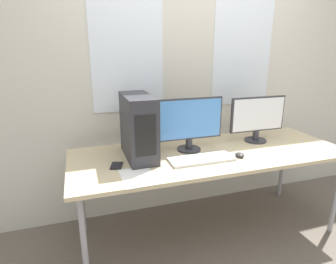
% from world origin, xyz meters
% --- Properties ---
extents(ground_plane, '(14.00, 14.00, 0.00)m').
position_xyz_m(ground_plane, '(0.00, 0.00, 0.00)').
color(ground_plane, '#665B51').
extents(wall_back, '(8.00, 0.07, 2.70)m').
position_xyz_m(wall_back, '(0.00, 0.96, 1.35)').
color(wall_back, beige).
rests_on(wall_back, ground_plane).
extents(desk, '(2.20, 0.83, 0.73)m').
position_xyz_m(desk, '(0.00, 0.41, 0.69)').
color(desk, '#D1BA8E').
rests_on(desk, ground_plane).
extents(pc_tower, '(0.20, 0.48, 0.47)m').
position_xyz_m(pc_tower, '(-0.57, 0.49, 0.97)').
color(pc_tower, '#2D2D33').
rests_on(pc_tower, desk).
extents(monitor_main, '(0.55, 0.19, 0.43)m').
position_xyz_m(monitor_main, '(-0.15, 0.50, 0.96)').
color(monitor_main, '#333338').
rests_on(monitor_main, desk).
extents(monitor_right_near, '(0.52, 0.19, 0.40)m').
position_xyz_m(monitor_right_near, '(0.50, 0.53, 0.95)').
color(monitor_right_near, '#333338').
rests_on(monitor_right_near, desk).
extents(keyboard, '(0.49, 0.18, 0.02)m').
position_xyz_m(keyboard, '(-0.15, 0.27, 0.74)').
color(keyboard, silver).
rests_on(keyboard, desk).
extents(mouse, '(0.07, 0.08, 0.03)m').
position_xyz_m(mouse, '(0.16, 0.24, 0.75)').
color(mouse, '#2D2D2D').
rests_on(mouse, desk).
extents(cell_phone, '(0.11, 0.14, 0.01)m').
position_xyz_m(cell_phone, '(-0.76, 0.35, 0.74)').
color(cell_phone, black).
rests_on(cell_phone, desk).
extents(paper_sheet_left, '(0.22, 0.30, 0.00)m').
position_xyz_m(paper_sheet_left, '(-0.65, 0.14, 0.73)').
color(paper_sheet_left, white).
rests_on(paper_sheet_left, desk).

